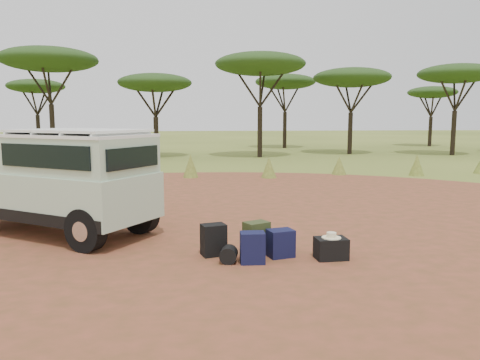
{
  "coord_description": "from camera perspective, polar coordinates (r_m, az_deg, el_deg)",
  "views": [
    {
      "loc": [
        0.09,
        -9.26,
        2.33
      ],
      "look_at": [
        1.08,
        0.53,
        1.0
      ],
      "focal_mm": 35.0,
      "sensor_mm": 36.0,
      "label": 1
    }
  ],
  "objects": [
    {
      "name": "ground",
      "position": [
        9.55,
        -6.19,
        -6.47
      ],
      "size": [
        140.0,
        140.0,
        0.0
      ],
      "primitive_type": "plane",
      "color": "#5C6925",
      "rests_on": "ground"
    },
    {
      "name": "dirt_clearing",
      "position": [
        9.55,
        -6.19,
        -6.45
      ],
      "size": [
        23.0,
        23.0,
        0.01
      ],
      "primitive_type": "cylinder",
      "color": "#974631",
      "rests_on": "ground"
    },
    {
      "name": "grass_fringe",
      "position": [
        18.04,
        -5.68,
        1.52
      ],
      "size": [
        36.6,
        1.6,
        0.9
      ],
      "color": "#5C6925",
      "rests_on": "ground"
    },
    {
      "name": "acacia_treeline",
      "position": [
        29.19,
        -4.58,
        12.67
      ],
      "size": [
        46.7,
        13.2,
        6.26
      ],
      "color": "black",
      "rests_on": "ground"
    },
    {
      "name": "safari_vehicle",
      "position": [
        9.97,
        -21.21,
        -0.42
      ],
      "size": [
        4.5,
        3.73,
        2.1
      ],
      "rotation": [
        0.0,
        0.0,
        -0.57
      ],
      "color": "#AECCAE",
      "rests_on": "ground"
    },
    {
      "name": "walking_staff",
      "position": [
        11.23,
        -22.44,
        -1.59
      ],
      "size": [
        0.36,
        0.35,
        1.27
      ],
      "primitive_type": "cylinder",
      "rotation": [
        0.34,
        0.0,
        0.81
      ],
      "color": "brown",
      "rests_on": "ground"
    },
    {
      "name": "backpack_black",
      "position": [
        7.96,
        -3.24,
        -7.32
      ],
      "size": [
        0.46,
        0.39,
        0.54
      ],
      "primitive_type": "cube",
      "rotation": [
        0.0,
        0.0,
        0.28
      ],
      "color": "black",
      "rests_on": "ground"
    },
    {
      "name": "backpack_navy",
      "position": [
        7.55,
        1.53,
        -8.27
      ],
      "size": [
        0.4,
        0.29,
        0.51
      ],
      "primitive_type": "cube",
      "rotation": [
        0.0,
        0.0,
        -0.02
      ],
      "color": "#12143A",
      "rests_on": "ground"
    },
    {
      "name": "backpack_olive",
      "position": [
        8.06,
        2.02,
        -7.06
      ],
      "size": [
        0.49,
        0.44,
        0.56
      ],
      "primitive_type": "cube",
      "rotation": [
        0.0,
        0.0,
        0.47
      ],
      "color": "#3E441F",
      "rests_on": "ground"
    },
    {
      "name": "duffel_navy",
      "position": [
        7.91,
        4.96,
        -7.71
      ],
      "size": [
        0.48,
        0.41,
        0.47
      ],
      "primitive_type": "cube",
      "rotation": [
        0.0,
        0.0,
        0.26
      ],
      "color": "#12143A",
      "rests_on": "ground"
    },
    {
      "name": "hard_case",
      "position": [
        7.92,
        11.04,
        -8.21
      ],
      "size": [
        0.53,
        0.39,
        0.36
      ],
      "primitive_type": "cube",
      "rotation": [
        0.0,
        0.0,
        0.07
      ],
      "color": "black",
      "rests_on": "ground"
    },
    {
      "name": "stuff_sack",
      "position": [
        7.6,
        -1.39,
        -9.08
      ],
      "size": [
        0.32,
        0.32,
        0.28
      ],
      "primitive_type": "cylinder",
      "rotation": [
        1.57,
        0.0,
        -0.19
      ],
      "color": "black",
      "rests_on": "ground"
    },
    {
      "name": "safari_hat",
      "position": [
        7.87,
        11.08,
        -6.7
      ],
      "size": [
        0.32,
        0.32,
        0.09
      ],
      "color": "beige",
      "rests_on": "hard_case"
    }
  ]
}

